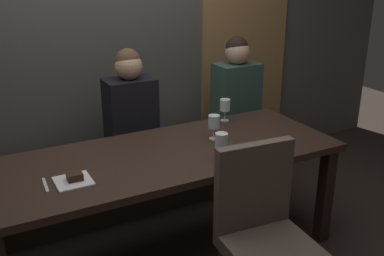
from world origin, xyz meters
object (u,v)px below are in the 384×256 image
(diner_bearded, at_px, (236,90))
(fork_on_table, at_px, (45,185))
(chair_near_side, at_px, (263,226))
(diner_redhead, at_px, (130,107))
(wine_glass_end_left, at_px, (214,123))
(dining_table, at_px, (165,166))
(banquette_bench, at_px, (129,181))
(wine_glass_end_right, at_px, (225,106))
(dessert_plate, at_px, (74,180))
(wine_glass_far_right, at_px, (221,141))

(diner_bearded, relative_size, fork_on_table, 4.91)
(chair_near_side, xyz_separation_m, diner_redhead, (-0.19, 1.40, 0.28))
(fork_on_table, bearing_deg, wine_glass_end_left, 10.98)
(dining_table, xyz_separation_m, chair_near_side, (0.23, -0.72, -0.09))
(banquette_bench, bearing_deg, wine_glass_end_left, -59.06)
(dining_table, height_order, fork_on_table, fork_on_table)
(diner_bearded, bearing_deg, dining_table, -144.60)
(wine_glass_end_right, distance_m, wine_glass_end_left, 0.37)
(wine_glass_end_right, relative_size, dessert_plate, 0.86)
(banquette_bench, bearing_deg, wine_glass_far_right, -74.68)
(wine_glass_end_right, distance_m, dessert_plate, 1.32)
(dessert_plate, bearing_deg, banquette_bench, 54.25)
(chair_near_side, height_order, diner_redhead, diner_redhead)
(chair_near_side, bearing_deg, wine_glass_far_right, 86.16)
(chair_near_side, distance_m, diner_redhead, 1.44)
(diner_redhead, distance_m, wine_glass_end_left, 0.71)
(wine_glass_far_right, bearing_deg, fork_on_table, 171.76)
(diner_redhead, bearing_deg, chair_near_side, -82.22)
(wine_glass_far_right, xyz_separation_m, wine_glass_end_right, (0.38, 0.57, 0.00))
(banquette_bench, distance_m, wine_glass_end_left, 0.97)
(wine_glass_end_right, xyz_separation_m, fork_on_table, (-1.38, -0.43, -0.11))
(wine_glass_end_left, bearing_deg, wine_glass_far_right, -112.90)
(banquette_bench, bearing_deg, chair_near_side, -81.00)
(diner_bearded, height_order, fork_on_table, diner_bearded)
(banquette_bench, height_order, dessert_plate, dessert_plate)
(wine_glass_end_left, bearing_deg, dessert_plate, -169.30)
(wine_glass_end_right, relative_size, fork_on_table, 0.96)
(chair_near_side, distance_m, dessert_plate, 1.03)
(diner_redhead, distance_m, fork_on_table, 1.10)
(banquette_bench, relative_size, chair_near_side, 2.55)
(wine_glass_end_right, xyz_separation_m, wine_glass_end_left, (-0.25, -0.27, -0.00))
(chair_near_side, distance_m, wine_glass_far_right, 0.56)
(banquette_bench, relative_size, diner_bearded, 3.00)
(diner_bearded, bearing_deg, wine_glass_end_right, -132.92)
(chair_near_side, bearing_deg, dessert_plate, 143.96)
(banquette_bench, bearing_deg, fork_on_table, -132.84)
(diner_redhead, xyz_separation_m, wine_glass_end_right, (0.60, -0.34, 0.02))
(wine_glass_far_right, height_order, dessert_plate, wine_glass_far_right)
(dining_table, relative_size, diner_redhead, 2.68)
(wine_glass_far_right, relative_size, wine_glass_end_left, 1.00)
(banquette_bench, distance_m, dessert_plate, 1.14)
(diner_redhead, height_order, fork_on_table, diner_redhead)
(wine_glass_end_left, distance_m, fork_on_table, 1.14)
(banquette_bench, xyz_separation_m, wine_glass_far_right, (0.26, -0.94, 0.62))
(chair_near_side, distance_m, fork_on_table, 1.16)
(diner_bearded, bearing_deg, wine_glass_end_left, -132.90)
(dining_table, distance_m, diner_redhead, 0.70)
(diner_redhead, xyz_separation_m, wine_glass_far_right, (0.22, -0.92, 0.01))
(wine_glass_end_left, relative_size, dessert_plate, 0.86)
(wine_glass_end_right, distance_m, fork_on_table, 1.45)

